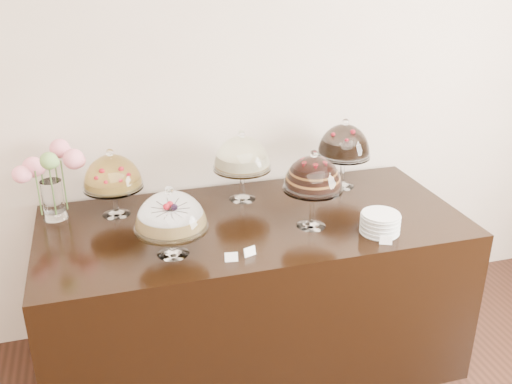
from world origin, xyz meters
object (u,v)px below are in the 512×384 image
object	(u,v)px
cake_stand_sugar_sponge	(171,214)
flower_vase	(51,174)
cake_stand_dark_choco	(344,143)
cake_stand_fruit_tart	(112,174)
cake_stand_cheesecake	(242,156)
cake_stand_choco_layer	(313,176)
plate_stack	(380,223)
display_counter	(254,292)

from	to	relation	value
cake_stand_sugar_sponge	flower_vase	bearing A→B (deg)	133.44
cake_stand_dark_choco	cake_stand_fruit_tart	xyz separation A→B (m)	(-1.31, -0.02, -0.04)
flower_vase	cake_stand_cheesecake	bearing A→B (deg)	-2.66
cake_stand_choco_layer	plate_stack	world-z (taller)	cake_stand_choco_layer
cake_stand_cheesecake	cake_stand_fruit_tart	world-z (taller)	cake_stand_cheesecake
cake_stand_sugar_sponge	cake_stand_dark_choco	world-z (taller)	cake_stand_dark_choco
cake_stand_dark_choco	plate_stack	world-z (taller)	cake_stand_dark_choco
cake_stand_sugar_sponge	plate_stack	size ratio (longest dim) A/B	1.78
display_counter	plate_stack	size ratio (longest dim) A/B	11.41
cake_stand_fruit_tart	flower_vase	bearing A→B (deg)	169.99
cake_stand_sugar_sponge	plate_stack	xyz separation A→B (m)	(1.02, -0.08, -0.15)
cake_stand_sugar_sponge	cake_stand_dark_choco	bearing A→B (deg)	25.96
cake_stand_choco_layer	cake_stand_dark_choco	distance (m)	0.57
cake_stand_choco_layer	cake_stand_fruit_tart	bearing A→B (deg)	156.35
display_counter	cake_stand_fruit_tart	xyz separation A→B (m)	(-0.69, 0.27, 0.68)
cake_stand_choco_layer	flower_vase	size ratio (longest dim) A/B	1.03
display_counter	cake_stand_dark_choco	size ratio (longest dim) A/B	5.29
cake_stand_cheesecake	plate_stack	world-z (taller)	cake_stand_cheesecake
cake_stand_cheesecake	cake_stand_dark_choco	world-z (taller)	cake_stand_dark_choco
flower_vase	plate_stack	size ratio (longest dim) A/B	2.07
cake_stand_sugar_sponge	cake_stand_cheesecake	distance (m)	0.70
cake_stand_fruit_tart	flower_vase	world-z (taller)	flower_vase
cake_stand_choco_layer	cake_stand_dark_choco	bearing A→B (deg)	50.29
cake_stand_sugar_sponge	cake_stand_choco_layer	xyz separation A→B (m)	(0.72, 0.09, 0.07)
cake_stand_cheesecake	flower_vase	size ratio (longest dim) A/B	1.01
cake_stand_choco_layer	flower_vase	world-z (taller)	cake_stand_choco_layer
display_counter	cake_stand_dark_choco	bearing A→B (deg)	24.76
display_counter	cake_stand_cheesecake	xyz separation A→B (m)	(0.01, 0.28, 0.71)
cake_stand_dark_choco	cake_stand_fruit_tart	bearing A→B (deg)	-179.10
cake_stand_fruit_tart	plate_stack	distance (m)	1.39
flower_vase	plate_stack	world-z (taller)	flower_vase
cake_stand_dark_choco	plate_stack	size ratio (longest dim) A/B	2.16
display_counter	flower_vase	size ratio (longest dim) A/B	5.52
cake_stand_cheesecake	plate_stack	distance (m)	0.83
cake_stand_dark_choco	plate_stack	xyz separation A→B (m)	(-0.06, -0.60, -0.22)
cake_stand_choco_layer	cake_stand_sugar_sponge	bearing A→B (deg)	-172.80
display_counter	cake_stand_sugar_sponge	size ratio (longest dim) A/B	6.40
cake_stand_choco_layer	plate_stack	size ratio (longest dim) A/B	2.13
cake_stand_fruit_tart	plate_stack	bearing A→B (deg)	-25.00
flower_vase	plate_stack	bearing A→B (deg)	-22.29
cake_stand_fruit_tart	plate_stack	world-z (taller)	cake_stand_fruit_tart
display_counter	cake_stand_sugar_sponge	bearing A→B (deg)	-152.43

